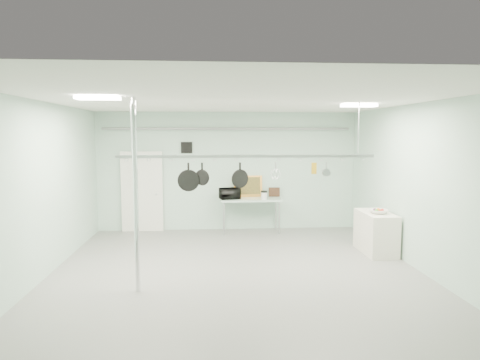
{
  "coord_description": "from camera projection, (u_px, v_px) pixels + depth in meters",
  "views": [
    {
      "loc": [
        -0.51,
        -7.59,
        2.61
      ],
      "look_at": [
        0.12,
        1.0,
        1.68
      ],
      "focal_mm": 32.0,
      "sensor_mm": 36.0,
      "label": 1
    }
  ],
  "objects": [
    {
      "name": "skillet_right",
      "position": [
        240.0,
        175.0,
        7.94
      ],
      "size": [
        0.34,
        0.2,
        0.47
      ],
      "primitive_type": null,
      "rotation": [
        0.0,
        0.0,
        0.44
      ],
      "color": "black",
      "rests_on": "pot_rack"
    },
    {
      "name": "pot_rack",
      "position": [
        247.0,
        155.0,
        7.91
      ],
      "size": [
        4.8,
        0.06,
        1.0
      ],
      "color": "#B7B7BC",
      "rests_on": "ceiling"
    },
    {
      "name": "back_wall",
      "position": [
        228.0,
        171.0,
        11.62
      ],
      "size": [
        7.0,
        0.02,
        3.2
      ],
      "primitive_type": "cube",
      "color": "#B0D4C1",
      "rests_on": "floor"
    },
    {
      "name": "whisk",
      "position": [
        276.0,
        171.0,
        7.98
      ],
      "size": [
        0.26,
        0.26,
        0.33
      ],
      "primitive_type": null,
      "rotation": [
        0.0,
        0.0,
        0.36
      ],
      "color": "#B8B8BD",
      "rests_on": "pot_rack"
    },
    {
      "name": "fruit_cluster",
      "position": [
        379.0,
        210.0,
        9.2
      ],
      "size": [
        0.24,
        0.24,
        0.09
      ],
      "primitive_type": null,
      "color": "#A21A0F",
      "rests_on": "fruit_bowl"
    },
    {
      "name": "side_cabinet",
      "position": [
        376.0,
        233.0,
        9.41
      ],
      "size": [
        0.6,
        1.2,
        0.9
      ],
      "primitive_type": "cube",
      "color": "silver",
      "rests_on": "floor"
    },
    {
      "name": "right_wall",
      "position": [
        425.0,
        189.0,
        7.92
      ],
      "size": [
        0.02,
        8.0,
        3.2
      ],
      "primitive_type": "cube",
      "color": "#B0D4C1",
      "rests_on": "floor"
    },
    {
      "name": "painting_small",
      "position": [
        274.0,
        192.0,
        11.69
      ],
      "size": [
        0.31,
        0.11,
        0.25
      ],
      "primitive_type": "cube",
      "rotation": [
        -0.17,
        0.0,
        -0.08
      ],
      "color": "#351F12",
      "rests_on": "prep_table"
    },
    {
      "name": "saucepan",
      "position": [
        326.0,
        169.0,
        8.05
      ],
      "size": [
        0.18,
        0.15,
        0.28
      ],
      "primitive_type": null,
      "rotation": [
        0.0,
        0.0,
        -0.41
      ],
      "color": "#A8A7AC",
      "rests_on": "pot_rack"
    },
    {
      "name": "door",
      "position": [
        142.0,
        192.0,
        11.47
      ],
      "size": [
        1.1,
        0.1,
        2.2
      ],
      "primitive_type": "cube",
      "color": "silver",
      "rests_on": "floor"
    },
    {
      "name": "fruit_bowl",
      "position": [
        379.0,
        212.0,
        9.21
      ],
      "size": [
        0.38,
        0.38,
        0.09
      ],
      "primitive_type": "imported",
      "rotation": [
        0.0,
        0.0,
        -0.0
      ],
      "color": "silver",
      "rests_on": "side_cabinet"
    },
    {
      "name": "light_panel_left",
      "position": [
        98.0,
        98.0,
        6.55
      ],
      "size": [
        0.65,
        0.3,
        0.05
      ],
      "primitive_type": "cube",
      "color": "white",
      "rests_on": "ceiling"
    },
    {
      "name": "skillet_mid",
      "position": [
        202.0,
        174.0,
        7.89
      ],
      "size": [
        0.29,
        0.19,
        0.41
      ],
      "primitive_type": null,
      "rotation": [
        0.0,
        0.0,
        -0.49
      ],
      "color": "black",
      "rests_on": "pot_rack"
    },
    {
      "name": "conduit_pipe",
      "position": [
        228.0,
        129.0,
        11.41
      ],
      "size": [
        6.6,
        0.07,
        0.07
      ],
      "primitive_type": "cylinder",
      "rotation": [
        0.0,
        1.57,
        0.0
      ],
      "color": "gray",
      "rests_on": "back_wall"
    },
    {
      "name": "microwave",
      "position": [
        230.0,
        194.0,
        11.26
      ],
      "size": [
        0.58,
        0.46,
        0.29
      ],
      "primitive_type": "imported",
      "rotation": [
        0.0,
        0.0,
        3.37
      ],
      "color": "black",
      "rests_on": "prep_table"
    },
    {
      "name": "chrome_pole",
      "position": [
        136.0,
        196.0,
        6.95
      ],
      "size": [
        0.08,
        0.08,
        3.2
      ],
      "primitive_type": "cylinder",
      "color": "silver",
      "rests_on": "floor"
    },
    {
      "name": "prep_table",
      "position": [
        251.0,
        201.0,
        11.36
      ],
      "size": [
        1.6,
        0.7,
        0.91
      ],
      "color": "#9AB5A6",
      "rests_on": "floor"
    },
    {
      "name": "light_panel_right",
      "position": [
        359.0,
        105.0,
        8.27
      ],
      "size": [
        0.65,
        0.3,
        0.05
      ],
      "primitive_type": "cube",
      "color": "white",
      "rests_on": "ceiling"
    },
    {
      "name": "painting_large",
      "position": [
        248.0,
        186.0,
        11.62
      ],
      "size": [
        0.79,
        0.18,
        0.58
      ],
      "primitive_type": "cube",
      "rotation": [
        -0.14,
        0.0,
        0.07
      ],
      "color": "gold",
      "rests_on": "prep_table"
    },
    {
      "name": "coffee_canister",
      "position": [
        264.0,
        196.0,
        11.19
      ],
      "size": [
        0.18,
        0.18,
        0.19
      ],
      "primitive_type": "cylinder",
      "rotation": [
        0.0,
        0.0,
        0.18
      ],
      "color": "silver",
      "rests_on": "prep_table"
    },
    {
      "name": "ceiling",
      "position": [
        237.0,
        101.0,
        7.5
      ],
      "size": [
        7.0,
        8.0,
        0.02
      ],
      "primitive_type": "cube",
      "color": "silver",
      "rests_on": "back_wall"
    },
    {
      "name": "grater",
      "position": [
        314.0,
        168.0,
        8.03
      ],
      "size": [
        0.1,
        0.04,
        0.23
      ],
      "primitive_type": null,
      "rotation": [
        0.0,
        0.0,
        -0.19
      ],
      "color": "yellow",
      "rests_on": "pot_rack"
    },
    {
      "name": "floor",
      "position": [
        238.0,
        277.0,
        7.84
      ],
      "size": [
        8.0,
        8.0,
        0.0
      ],
      "primitive_type": "plane",
      "color": "gray",
      "rests_on": "ground"
    },
    {
      "name": "skillet_left",
      "position": [
        188.0,
        177.0,
        7.88
      ],
      "size": [
        0.4,
        0.08,
        0.54
      ],
      "primitive_type": null,
      "rotation": [
        0.0,
        0.0,
        0.04
      ],
      "color": "black",
      "rests_on": "pot_rack"
    },
    {
      "name": "wall_vent",
      "position": [
        187.0,
        148.0,
        11.45
      ],
      "size": [
        0.3,
        0.04,
        0.3
      ],
      "primitive_type": "cube",
      "color": "black",
      "rests_on": "back_wall"
    }
  ]
}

